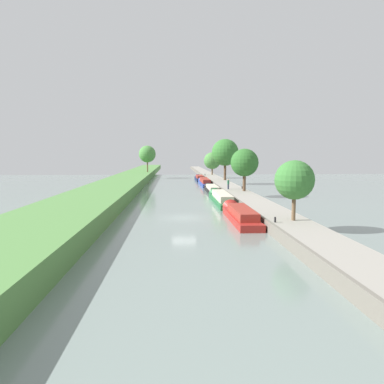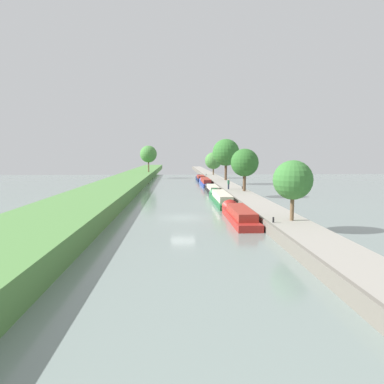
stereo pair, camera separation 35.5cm
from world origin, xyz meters
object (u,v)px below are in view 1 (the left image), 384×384
at_px(narrowboat_blue, 204,182).
at_px(mooring_bollard_near, 275,220).
at_px(person_walking, 228,184).
at_px(mooring_bollard_far, 205,175).
at_px(narrowboat_red, 239,214).
at_px(narrowboat_black, 212,189).
at_px(narrowboat_navy, 199,178).
at_px(park_bench, 244,187).
at_px(narrowboat_green, 221,198).

distance_m(narrowboat_blue, mooring_bollard_near, 47.86).
height_order(person_walking, mooring_bollard_far, person_walking).
bearing_deg(narrowboat_red, narrowboat_black, 89.88).
bearing_deg(narrowboat_blue, narrowboat_navy, 90.38).
relative_size(mooring_bollard_near, mooring_bollard_far, 1.00).
relative_size(mooring_bollard_near, park_bench, 0.30).
relative_size(narrowboat_blue, narrowboat_navy, 1.31).
relative_size(narrowboat_red, mooring_bollard_far, 26.72).
xyz_separation_m(person_walking, mooring_bollard_far, (-0.44, 37.87, -0.65)).
distance_m(narrowboat_black, person_walking, 5.46).
distance_m(narrowboat_navy, mooring_bollard_near, 61.39).
bearing_deg(narrowboat_black, narrowboat_red, -90.12).
height_order(narrowboat_navy, mooring_bollard_far, mooring_bollard_far).
bearing_deg(mooring_bollard_far, mooring_bollard_near, -90.00).
relative_size(narrowboat_green, park_bench, 9.91).
bearing_deg(person_walking, park_bench, 2.16).
distance_m(narrowboat_red, narrowboat_navy, 54.88).
xyz_separation_m(narrowboat_black, person_walking, (2.17, -4.83, 1.33)).
distance_m(narrowboat_red, person_walking, 22.10).
bearing_deg(mooring_bollard_far, narrowboat_navy, -110.75).
height_order(narrowboat_green, narrowboat_black, narrowboat_green).
xyz_separation_m(narrowboat_green, mooring_bollard_near, (1.95, -19.65, 0.59)).
relative_size(narrowboat_red, narrowboat_navy, 1.04).
height_order(narrowboat_green, mooring_bollard_near, narrowboat_green).
height_order(narrowboat_black, narrowboat_blue, narrowboat_blue).
height_order(narrowboat_black, mooring_bollard_near, mooring_bollard_near).
height_order(narrowboat_green, narrowboat_blue, narrowboat_blue).
distance_m(narrowboat_black, park_bench, 6.72).
distance_m(narrowboat_black, mooring_bollard_near, 33.31).
bearing_deg(mooring_bollard_far, narrowboat_black, -93.00).
distance_m(narrowboat_red, narrowboat_black, 26.77).
relative_size(narrowboat_black, narrowboat_navy, 1.04).
bearing_deg(mooring_bollard_far, person_walking, -89.34).
relative_size(person_walking, mooring_bollard_near, 3.69).
bearing_deg(park_bench, narrowboat_blue, 103.84).
distance_m(narrowboat_green, narrowboat_navy, 41.71).
xyz_separation_m(narrowboat_green, narrowboat_blue, (0.17, 28.18, 0.02)).
xyz_separation_m(narrowboat_green, narrowboat_black, (0.22, 13.61, -0.10)).
bearing_deg(person_walking, narrowboat_black, 114.18).
bearing_deg(narrowboat_blue, narrowboat_black, -89.80).
xyz_separation_m(narrowboat_red, narrowboat_black, (0.06, 26.77, -0.05)).
height_order(narrowboat_blue, narrowboat_navy, narrowboat_blue).
distance_m(narrowboat_green, mooring_bollard_near, 19.75).
xyz_separation_m(narrowboat_blue, mooring_bollard_near, (1.78, -47.83, 0.57)).
bearing_deg(narrowboat_black, mooring_bollard_near, -87.02).
distance_m(narrowboat_blue, mooring_bollard_far, 18.57).
bearing_deg(narrowboat_red, person_walking, 84.22).
relative_size(narrowboat_blue, mooring_bollard_far, 33.68).
xyz_separation_m(narrowboat_black, mooring_bollard_near, (1.73, -33.26, 0.68)).
xyz_separation_m(narrowboat_red, mooring_bollard_near, (1.79, -6.48, 0.63)).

